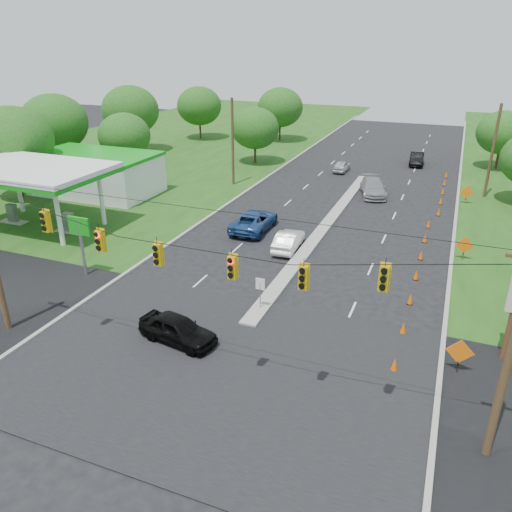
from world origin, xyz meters
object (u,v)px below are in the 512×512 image
at_px(black_sedan, 178,329).
at_px(blue_pickup, 254,221).
at_px(gas_station, 87,172).
at_px(white_sedan, 288,240).

height_order(black_sedan, blue_pickup, blue_pickup).
bearing_deg(black_sedan, blue_pickup, 18.02).
height_order(gas_station, white_sedan, gas_station).
relative_size(gas_station, white_sedan, 4.56).
relative_size(white_sedan, blue_pickup, 0.75).
bearing_deg(black_sedan, white_sedan, 3.76).
relative_size(black_sedan, white_sedan, 1.01).
distance_m(white_sedan, blue_pickup, 4.82).
bearing_deg(black_sedan, gas_station, 57.42).
height_order(gas_station, blue_pickup, gas_station).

